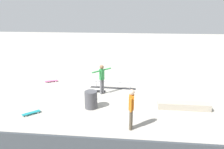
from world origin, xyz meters
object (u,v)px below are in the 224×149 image
Objects in this scene: skater_main at (102,77)px; trash_bin at (91,100)px; skate_ledge at (183,106)px; bystander_orange_shirt at (131,107)px; loose_skateboard_pink at (51,81)px; loose_skateboard_teal at (31,113)px; skateboard_main at (99,91)px; grind_rail at (113,85)px.

trash_bin is (0.25, 1.82, -0.54)m from skater_main.
skate_ledge is 1.46× the size of bystander_orange_shirt.
loose_skateboard_pink is (5.24, -5.17, -0.86)m from bystander_orange_shirt.
skater_main is 2.04× the size of loose_skateboard_pink.
trash_bin is (-2.54, -0.96, 0.34)m from loose_skateboard_teal.
skateboard_main is at bearing -21.22° from skate_ledge.
skater_main is 1.92m from trash_bin.
skate_ledge is 3.38× the size of loose_skateboard_teal.
skateboard_main is at bearing -149.06° from bystander_orange_shirt.
trash_bin reaches higher than loose_skateboard_pink.
skate_ledge is at bearing -21.58° from skateboard_main.
skater_main reaches higher than trash_bin.
loose_skateboard_teal is 2.74m from trash_bin.
skateboard_main and loose_skateboard_teal have the same top height.
loose_skateboard_teal is (2.80, 2.78, -0.89)m from skater_main.
loose_skateboard_pink and loose_skateboard_teal have the same top height.
skate_ledge is 3.02× the size of skateboard_main.
loose_skateboard_teal is 0.86× the size of trash_bin.
skate_ledge reaches higher than loose_skateboard_teal.
bystander_orange_shirt reaches higher than skateboard_main.
loose_skateboard_teal is at bearing 74.82° from loose_skateboard_pink.
loose_skateboard_teal is at bearing 10.76° from skate_ledge.
trash_bin is (1.93, -1.71, -0.52)m from bystander_orange_shirt.
grind_rail reaches higher than skate_ledge.
skater_main is (0.51, 0.95, 0.78)m from grind_rail.
bystander_orange_shirt is 2.63m from trash_bin.
loose_skateboard_teal is (3.31, 3.73, -0.11)m from grind_rail.
grind_rail is at bearing 145.39° from loose_skateboard_pink.
skate_ledge is 2.99× the size of loose_skateboard_pink.
trash_bin reaches higher than grind_rail.
loose_skateboard_pink is 4.49m from loose_skateboard_teal.
trash_bin is at bearing -90.97° from skateboard_main.
loose_skateboard_teal is at bearing -95.52° from bystander_orange_shirt.
skater_main is at bearing -97.93° from trash_bin.
trash_bin is at bearing 76.97° from grind_rail.
skater_main reaches higher than skateboard_main.
bystander_orange_shirt is (-1.91, 3.75, 0.86)m from skateboard_main.
grind_rail is 1.65× the size of skater_main.
bystander_orange_shirt is (-1.17, 4.48, 0.75)m from grind_rail.
trash_bin is (0.76, 2.77, 0.24)m from grind_rail.
bystander_orange_shirt is 4.62m from loose_skateboard_teal.
grind_rail is 1.13× the size of skate_ledge.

